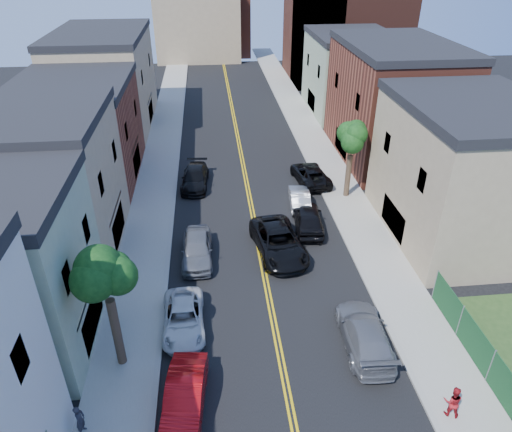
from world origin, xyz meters
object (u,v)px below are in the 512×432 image
object	(u,v)px
grey_car_right	(365,334)
silver_car_right	(299,198)
black_car_right	(308,218)
black_suv_lane	(279,242)
white_pickup	(184,318)
black_car_left	(195,178)
red_sedan	(185,397)
dark_car_right_far	(310,174)
pedestrian_right	(453,401)
grey_car_left	(197,249)
pedestrian_left	(80,420)

from	to	relation	value
grey_car_right	silver_car_right	distance (m)	14.99
black_car_right	black_suv_lane	distance (m)	3.86
white_pickup	black_car_left	xyz separation A→B (m)	(0.49, 17.06, 0.10)
red_sedan	black_car_left	world-z (taller)	red_sedan
dark_car_right_far	black_car_left	bearing A→B (deg)	-8.48
white_pickup	black_car_right	xyz separation A→B (m)	(8.70, 9.34, 0.19)
pedestrian_right	dark_car_right_far	bearing A→B (deg)	-63.71
black_car_right	pedestrian_right	xyz separation A→B (m)	(3.13, -16.10, 0.11)
dark_car_right_far	black_car_right	bearing A→B (deg)	70.49
grey_car_left	grey_car_right	size ratio (longest dim) A/B	0.89
black_suv_lane	pedestrian_left	distance (m)	16.12
pedestrian_right	black_suv_lane	bearing A→B (deg)	-43.85
silver_car_right	dark_car_right_far	distance (m)	4.36
pedestrian_right	pedestrian_left	bearing A→B (deg)	20.01
black_suv_lane	black_car_right	bearing A→B (deg)	40.66
red_sedan	dark_car_right_far	distance (m)	24.15
white_pickup	pedestrian_left	world-z (taller)	pedestrian_left
red_sedan	pedestrian_left	xyz separation A→B (m)	(-4.32, -0.82, 0.15)
grey_car_left	black_suv_lane	xyz separation A→B (m)	(5.41, 0.22, 0.02)
black_car_left	pedestrian_left	distance (m)	23.50
silver_car_right	dark_car_right_far	size ratio (longest dim) A/B	0.78
dark_car_right_far	grey_car_left	bearing A→B (deg)	40.67
dark_car_right_far	black_suv_lane	bearing A→B (deg)	60.78
pedestrian_left	pedestrian_right	size ratio (longest dim) A/B	0.95
white_pickup	black_car_right	bearing A→B (deg)	45.40
black_suv_lane	grey_car_right	bearing A→B (deg)	-77.16
silver_car_right	white_pickup	bearing A→B (deg)	60.75
red_sedan	silver_car_right	distance (m)	19.80
dark_car_right_far	pedestrian_left	distance (m)	26.96
white_pickup	black_suv_lane	xyz separation A→B (m)	(6.12, 6.47, 0.20)
red_sedan	silver_car_right	world-z (taller)	red_sedan
pedestrian_right	white_pickup	bearing A→B (deg)	-6.96
white_pickup	grey_car_left	distance (m)	6.30
white_pickup	silver_car_right	distance (m)	15.41
red_sedan	white_pickup	size ratio (longest dim) A/B	0.98
white_pickup	pedestrian_right	size ratio (longest dim) A/B	2.94
dark_car_right_far	black_suv_lane	xyz separation A→B (m)	(-4.28, -10.26, 0.12)
black_car_right	dark_car_right_far	distance (m)	7.58
white_pickup	black_car_left	world-z (taller)	black_car_left
white_pickup	dark_car_right_far	xyz separation A→B (m)	(10.40, 16.73, 0.08)
black_car_left	dark_car_right_far	world-z (taller)	black_car_left
grey_car_right	silver_car_right	bearing A→B (deg)	-84.79
red_sedan	grey_car_left	xyz separation A→B (m)	(0.50, 11.42, 0.07)
dark_car_right_far	black_suv_lane	size ratio (longest dim) A/B	0.86
black_suv_lane	dark_car_right_far	bearing A→B (deg)	60.01
black_car_left	pedestrian_right	distance (m)	26.39
black_car_left	black_suv_lane	distance (m)	12.00
grey_car_right	black_car_right	size ratio (longest dim) A/B	1.11
grey_car_right	black_car_right	distance (m)	11.61
dark_car_right_far	pedestrian_right	size ratio (longest dim) A/B	3.31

